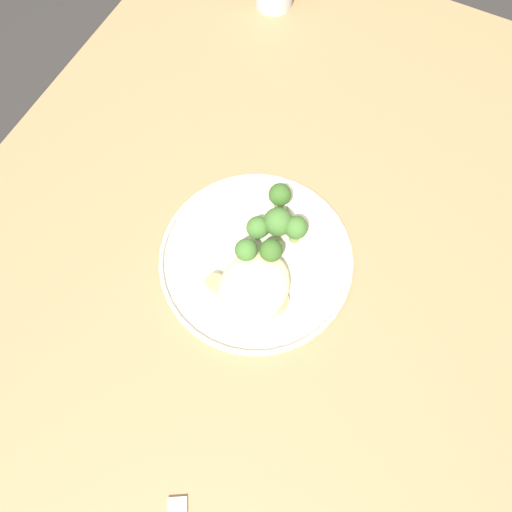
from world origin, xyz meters
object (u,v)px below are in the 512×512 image
(seared_scallop_tiny_bay, at_px, (215,283))
(seared_scallop_half_hidden, at_px, (277,301))
(seared_scallop_center_golden, at_px, (230,285))
(seared_scallop_left_edge, at_px, (247,295))
(broccoli_floret_right_tilted, at_px, (246,250))
(broccoli_floret_rear_charred, at_px, (258,228))
(seared_scallop_on_noodles, at_px, (254,310))
(seared_scallop_tilted_round, at_px, (260,271))
(broccoli_floret_near_rim, at_px, (270,251))
(broccoli_floret_center_pile, at_px, (280,196))
(broccoli_floret_small_sprig, at_px, (296,229))
(dinner_plate, at_px, (256,259))
(broccoli_floret_left_leaning, at_px, (278,222))

(seared_scallop_tiny_bay, distance_m, seared_scallop_half_hidden, 0.09)
(seared_scallop_center_golden, relative_size, seared_scallop_left_edge, 1.12)
(seared_scallop_left_edge, distance_m, broccoli_floret_right_tilted, 0.06)
(seared_scallop_left_edge, relative_size, broccoli_floret_rear_charred, 0.62)
(seared_scallop_on_noodles, distance_m, seared_scallop_tilted_round, 0.06)
(broccoli_floret_rear_charred, bearing_deg, seared_scallop_tilted_round, 29.28)
(seared_scallop_on_noodles, xyz_separation_m, seared_scallop_half_hidden, (-0.03, 0.02, 0.00))
(broccoli_floret_near_rim, relative_size, broccoli_floret_center_pile, 1.00)
(seared_scallop_half_hidden, xyz_separation_m, broccoli_floret_small_sprig, (-0.10, -0.02, 0.02))
(dinner_plate, bearing_deg, seared_scallop_left_edge, 14.12)
(seared_scallop_left_edge, distance_m, broccoli_floret_near_rim, 0.07)
(broccoli_floret_small_sprig, bearing_deg, seared_scallop_center_golden, -23.99)
(dinner_plate, distance_m, broccoli_floret_near_rim, 0.04)
(seared_scallop_tiny_bay, relative_size, broccoli_floret_small_sprig, 0.49)
(broccoli_floret_small_sprig, bearing_deg, seared_scallop_on_noodles, -1.10)
(broccoli_floret_near_rim, bearing_deg, seared_scallop_tiny_bay, -35.98)
(seared_scallop_center_golden, distance_m, broccoli_floret_right_tilted, 0.05)
(broccoli_floret_rear_charred, bearing_deg, seared_scallop_half_hidden, 40.74)
(seared_scallop_left_edge, relative_size, broccoli_floret_left_leaning, 0.50)
(seared_scallop_tilted_round, xyz_separation_m, broccoli_floret_center_pile, (-0.11, -0.02, 0.02))
(seared_scallop_half_hidden, height_order, broccoli_floret_left_leaning, broccoli_floret_left_leaning)
(seared_scallop_tiny_bay, xyz_separation_m, broccoli_floret_left_leaning, (-0.12, 0.04, 0.03))
(seared_scallop_half_hidden, bearing_deg, seared_scallop_tiny_bay, -80.91)
(broccoli_floret_small_sprig, bearing_deg, seared_scallop_half_hidden, 11.07)
(dinner_plate, relative_size, seared_scallop_left_edge, 9.53)
(dinner_plate, relative_size, broccoli_floret_small_sprig, 5.10)
(broccoli_floret_small_sprig, relative_size, broccoli_floret_near_rim, 1.04)
(seared_scallop_tilted_round, bearing_deg, seared_scallop_on_noodles, 18.83)
(seared_scallop_left_edge, height_order, broccoli_floret_right_tilted, broccoli_floret_right_tilted)
(broccoli_floret_small_sprig, bearing_deg, seared_scallop_left_edge, -10.97)
(broccoli_floret_right_tilted, distance_m, broccoli_floret_small_sprig, 0.08)
(dinner_plate, height_order, seared_scallop_tiny_bay, seared_scallop_tiny_bay)
(dinner_plate, bearing_deg, broccoli_floret_center_pile, -175.37)
(seared_scallop_center_golden, bearing_deg, broccoli_floret_rear_charred, -179.17)
(seared_scallop_half_hidden, height_order, broccoli_floret_small_sprig, broccoli_floret_small_sprig)
(seared_scallop_tilted_round, height_order, broccoli_floret_small_sprig, broccoli_floret_small_sprig)
(seared_scallop_tiny_bay, height_order, seared_scallop_tilted_round, seared_scallop_tiny_bay)
(broccoli_floret_right_tilted, height_order, broccoli_floret_small_sprig, broccoli_floret_small_sprig)
(seared_scallop_on_noodles, relative_size, seared_scallop_center_golden, 0.93)
(broccoli_floret_near_rim, bearing_deg, seared_scallop_center_golden, -25.83)
(broccoli_floret_near_rim, bearing_deg, broccoli_floret_center_pile, -163.47)
(seared_scallop_tiny_bay, distance_m, broccoli_floret_center_pile, 0.16)
(broccoli_floret_rear_charred, relative_size, broccoli_floret_center_pile, 0.90)
(broccoli_floret_right_tilted, relative_size, broccoli_floret_rear_charred, 1.05)
(seared_scallop_tiny_bay, xyz_separation_m, broccoli_floret_rear_charred, (-0.10, 0.02, 0.02))
(seared_scallop_tiny_bay, distance_m, seared_scallop_tilted_round, 0.07)
(seared_scallop_on_noodles, xyz_separation_m, seared_scallop_center_golden, (-0.02, -0.05, 0.00))
(seared_scallop_left_edge, distance_m, seared_scallop_half_hidden, 0.04)
(seared_scallop_left_edge, xyz_separation_m, seared_scallop_tiny_bay, (0.00, -0.05, 0.00))
(broccoli_floret_small_sprig, distance_m, broccoli_floret_rear_charred, 0.06)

